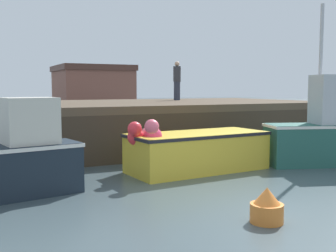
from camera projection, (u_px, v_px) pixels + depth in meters
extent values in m
cube|color=#3D4C51|center=(254.00, 207.00, 8.10)|extent=(120.00, 160.00, 0.10)
cube|color=brown|center=(172.00, 104.00, 17.13)|extent=(11.56, 7.47, 0.25)
cube|color=#392E23|center=(219.00, 134.00, 13.97)|extent=(11.56, 0.24, 1.49)
cylinder|color=#392E23|center=(57.00, 142.00, 11.75)|extent=(0.40, 0.40, 1.49)
cylinder|color=#392E23|center=(217.00, 133.00, 14.08)|extent=(0.40, 0.40, 1.49)
cylinder|color=#392E23|center=(330.00, 127.00, 16.42)|extent=(0.40, 0.40, 1.49)
cylinder|color=#392E23|center=(70.00, 122.00, 18.83)|extent=(0.40, 0.40, 1.49)
cylinder|color=#392E23|center=(201.00, 117.00, 21.84)|extent=(0.40, 0.40, 1.49)
cylinder|color=#392E23|center=(144.00, 137.00, 12.92)|extent=(5.43, 0.20, 1.39)
cube|color=#19232D|center=(15.00, 171.00, 8.66)|extent=(2.79, 1.48, 1.10)
cube|color=silver|center=(15.00, 147.00, 8.62)|extent=(2.85, 1.51, 0.08)
cube|color=beige|center=(30.00, 121.00, 8.76)|extent=(1.20, 1.04, 0.99)
cube|color=gold|center=(198.00, 152.00, 11.37)|extent=(3.96, 1.89, 1.07)
cube|color=black|center=(198.00, 134.00, 11.33)|extent=(4.04, 1.93, 0.08)
sphere|color=red|center=(136.00, 137.00, 10.54)|extent=(0.45, 0.45, 0.45)
sphere|color=#DB3866|center=(153.00, 136.00, 10.44)|extent=(0.48, 0.48, 0.48)
sphere|color=#EA5B70|center=(152.00, 127.00, 9.82)|extent=(0.36, 0.36, 0.36)
sphere|color=#EA5B70|center=(147.00, 134.00, 11.04)|extent=(0.33, 0.33, 0.33)
sphere|color=red|center=(135.00, 129.00, 10.27)|extent=(0.37, 0.37, 0.37)
cube|color=#23564C|center=(318.00, 145.00, 12.24)|extent=(3.22, 2.06, 1.23)
cube|color=silver|center=(318.00, 126.00, 12.19)|extent=(3.28, 2.10, 0.08)
cube|color=#B2B7BC|center=(331.00, 100.00, 12.16)|extent=(1.28, 1.23, 1.46)
cylinder|color=#B7B7BC|center=(321.00, 39.00, 11.95)|extent=(0.11, 0.11, 2.05)
cube|color=white|center=(301.00, 150.00, 14.38)|extent=(1.92, 0.64, 0.28)
cube|color=#7F6647|center=(301.00, 145.00, 14.37)|extent=(0.11, 0.53, 0.04)
cylinder|color=#2D3342|center=(177.00, 91.00, 18.61)|extent=(0.29, 0.29, 0.84)
cylinder|color=#333338|center=(177.00, 74.00, 18.54)|extent=(0.34, 0.34, 0.69)
sphere|color=tan|center=(177.00, 64.00, 18.50)|extent=(0.22, 0.22, 0.22)
cube|color=brown|center=(92.00, 92.00, 37.88)|extent=(6.19, 6.55, 3.82)
cube|color=#4F2D24|center=(92.00, 69.00, 37.68)|extent=(6.44, 6.82, 0.50)
cylinder|color=orange|center=(267.00, 213.00, 7.00)|extent=(0.57, 0.57, 0.33)
cone|color=orange|center=(267.00, 196.00, 6.97)|extent=(0.46, 0.46, 0.29)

